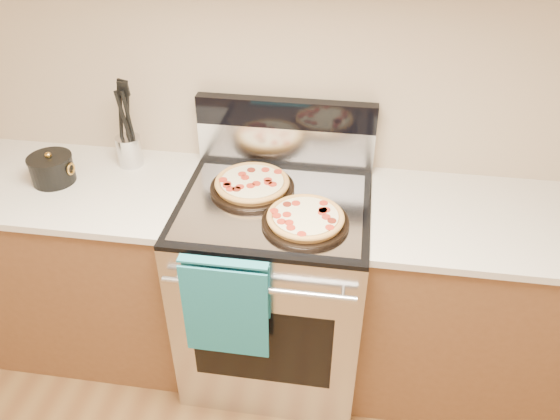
# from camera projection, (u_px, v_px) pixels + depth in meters

# --- Properties ---
(wall_back) EXTENTS (4.00, 0.00, 4.00)m
(wall_back) POSITION_uv_depth(u_px,v_px,m) (287.00, 66.00, 2.20)
(wall_back) COLOR tan
(wall_back) RESTS_ON ground
(range_body) EXTENTS (0.76, 0.68, 0.90)m
(range_body) POSITION_uv_depth(u_px,v_px,m) (275.00, 289.00, 2.43)
(range_body) COLOR #B7B7BC
(range_body) RESTS_ON ground
(oven_window) EXTENTS (0.56, 0.01, 0.40)m
(oven_window) POSITION_uv_depth(u_px,v_px,m) (262.00, 347.00, 2.16)
(oven_window) COLOR black
(oven_window) RESTS_ON range_body
(cooktop) EXTENTS (0.76, 0.68, 0.02)m
(cooktop) POSITION_uv_depth(u_px,v_px,m) (274.00, 204.00, 2.17)
(cooktop) COLOR black
(cooktop) RESTS_ON range_body
(backsplash_lower) EXTENTS (0.76, 0.06, 0.18)m
(backsplash_lower) POSITION_uv_depth(u_px,v_px,m) (286.00, 145.00, 2.36)
(backsplash_lower) COLOR silver
(backsplash_lower) RESTS_ON cooktop
(backsplash_upper) EXTENTS (0.76, 0.06, 0.12)m
(backsplash_upper) POSITION_uv_depth(u_px,v_px,m) (286.00, 113.00, 2.27)
(backsplash_upper) COLOR black
(backsplash_upper) RESTS_ON backsplash_lower
(oven_handle) EXTENTS (0.70, 0.03, 0.03)m
(oven_handle) POSITION_uv_depth(u_px,v_px,m) (258.00, 289.00, 1.93)
(oven_handle) COLOR silver
(oven_handle) RESTS_ON range_body
(dish_towel) EXTENTS (0.32, 0.05, 0.42)m
(dish_towel) POSITION_uv_depth(u_px,v_px,m) (226.00, 306.00, 2.00)
(dish_towel) COLOR #165C72
(dish_towel) RESTS_ON oven_handle
(foil_sheet) EXTENTS (0.70, 0.55, 0.01)m
(foil_sheet) POSITION_uv_depth(u_px,v_px,m) (273.00, 206.00, 2.14)
(foil_sheet) COLOR gray
(foil_sheet) RESTS_ON cooktop
(cabinet_left) EXTENTS (1.00, 0.62, 0.88)m
(cabinet_left) POSITION_uv_depth(u_px,v_px,m) (92.00, 267.00, 2.57)
(cabinet_left) COLOR brown
(cabinet_left) RESTS_ON ground
(countertop_left) EXTENTS (1.02, 0.64, 0.03)m
(countertop_left) POSITION_uv_depth(u_px,v_px,m) (71.00, 185.00, 2.31)
(countertop_left) COLOR beige
(countertop_left) RESTS_ON cabinet_left
(cabinet_right) EXTENTS (1.00, 0.62, 0.88)m
(cabinet_right) POSITION_uv_depth(u_px,v_px,m) (477.00, 307.00, 2.35)
(cabinet_right) COLOR brown
(cabinet_right) RESTS_ON ground
(countertop_right) EXTENTS (1.02, 0.64, 0.03)m
(countertop_right) POSITION_uv_depth(u_px,v_px,m) (502.00, 223.00, 2.09)
(countertop_right) COLOR beige
(countertop_right) RESTS_ON cabinet_right
(pepperoni_pizza_back) EXTENTS (0.38, 0.38, 0.05)m
(pepperoni_pizza_back) POSITION_uv_depth(u_px,v_px,m) (252.00, 185.00, 2.21)
(pepperoni_pizza_back) COLOR #A96F33
(pepperoni_pizza_back) RESTS_ON foil_sheet
(pepperoni_pizza_front) EXTENTS (0.41, 0.41, 0.04)m
(pepperoni_pizza_front) POSITION_uv_depth(u_px,v_px,m) (305.00, 219.00, 2.02)
(pepperoni_pizza_front) COLOR #A96F33
(pepperoni_pizza_front) RESTS_ON foil_sheet
(utensil_crock) EXTENTS (0.13, 0.13, 0.13)m
(utensil_crock) POSITION_uv_depth(u_px,v_px,m) (130.00, 151.00, 2.39)
(utensil_crock) COLOR silver
(utensil_crock) RESTS_ON countertop_left
(saucepan) EXTENTS (0.19, 0.19, 0.11)m
(saucepan) POSITION_uv_depth(u_px,v_px,m) (52.00, 170.00, 2.28)
(saucepan) COLOR black
(saucepan) RESTS_ON countertop_left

